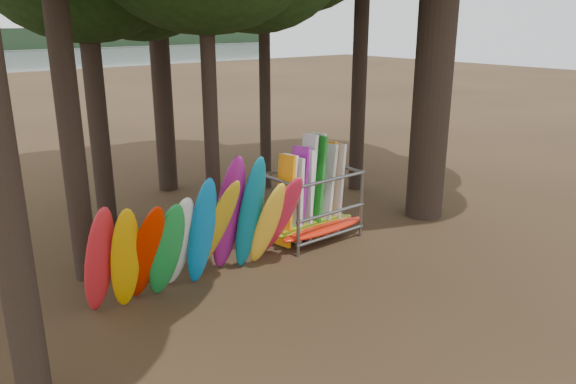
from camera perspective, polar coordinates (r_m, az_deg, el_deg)
ground at (r=14.57m, az=3.55°, el=-6.68°), size 120.00×120.00×0.00m
kayak_row at (r=12.68m, az=-8.60°, el=-4.25°), size 5.26×2.02×3.18m
storage_rack at (r=15.51m, az=2.46°, el=-1.43°), size 2.90×1.59×2.91m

